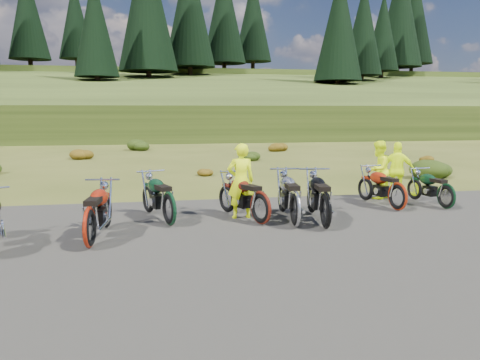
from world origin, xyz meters
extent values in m
plane|color=#3E4617|center=(0.00, 0.00, 0.00)|extent=(300.00, 300.00, 0.00)
cube|color=black|center=(0.00, -2.00, 0.00)|extent=(20.00, 12.00, 0.04)
cube|color=#2A3712|center=(0.00, 110.00, 0.00)|extent=(300.00, 90.00, 9.17)
cylinder|color=black|center=(-21.00, 69.00, 9.48)|extent=(0.70, 0.70, 2.20)
cone|color=black|center=(-21.00, 69.00, 17.38)|extent=(6.16, 6.16, 14.00)
cylinder|color=black|center=(-15.00, 75.00, 10.27)|extent=(0.70, 0.70, 2.20)
cone|color=black|center=(-15.00, 75.00, 17.67)|extent=(5.72, 5.72, 13.00)
cylinder|color=black|center=(-9.00, 50.00, 5.69)|extent=(0.70, 0.70, 2.20)
cone|color=black|center=(-9.00, 50.00, 12.59)|extent=(5.28, 5.28, 12.00)
cylinder|color=black|center=(-3.00, 56.00, 6.88)|extent=(0.70, 0.70, 2.20)
cone|color=black|center=(-3.00, 56.00, 16.78)|extent=(7.92, 7.92, 18.00)
cylinder|color=black|center=(3.00, 62.00, 8.08)|extent=(0.70, 0.70, 2.20)
cone|color=black|center=(3.00, 62.00, 17.48)|extent=(7.48, 7.48, 17.00)
cylinder|color=black|center=(9.00, 68.00, 9.28)|extent=(0.70, 0.70, 2.20)
cone|color=black|center=(9.00, 68.00, 18.18)|extent=(7.04, 7.04, 16.00)
cylinder|color=black|center=(15.00, 74.00, 10.27)|extent=(0.70, 0.70, 2.20)
cone|color=black|center=(15.00, 74.00, 18.67)|extent=(6.60, 6.60, 15.00)
cylinder|color=black|center=(21.00, 49.00, 5.49)|extent=(0.70, 0.70, 2.20)
cone|color=black|center=(21.00, 49.00, 13.39)|extent=(6.16, 6.16, 14.00)
cylinder|color=black|center=(27.00, 55.00, 6.68)|extent=(0.70, 0.70, 2.20)
cone|color=black|center=(27.00, 55.00, 14.08)|extent=(5.72, 5.72, 13.00)
cylinder|color=black|center=(33.00, 61.00, 7.88)|extent=(0.70, 0.70, 2.20)
cone|color=black|center=(33.00, 61.00, 14.78)|extent=(5.28, 5.28, 12.00)
cylinder|color=black|center=(39.00, 67.00, 9.08)|extent=(0.70, 0.70, 2.20)
cone|color=black|center=(39.00, 67.00, 18.98)|extent=(7.92, 7.92, 18.00)
cylinder|color=black|center=(45.00, 73.00, 10.27)|extent=(0.70, 0.70, 2.20)
cone|color=black|center=(45.00, 73.00, 19.67)|extent=(7.48, 7.48, 17.00)
ellipsoid|color=#653D0C|center=(-6.20, 16.60, 0.38)|extent=(1.30, 1.30, 0.77)
ellipsoid|color=black|center=(-3.30, 21.90, 0.46)|extent=(1.56, 1.56, 0.92)
ellipsoid|color=#653D0C|center=(-0.40, 9.20, 0.23)|extent=(0.77, 0.77, 0.45)
ellipsoid|color=black|center=(2.50, 14.50, 0.31)|extent=(1.03, 1.03, 0.61)
ellipsoid|color=#653D0C|center=(5.40, 19.80, 0.38)|extent=(1.30, 1.30, 0.77)
ellipsoid|color=black|center=(8.30, 7.10, 0.46)|extent=(1.56, 1.56, 0.92)
ellipsoid|color=#653D0C|center=(11.20, 12.40, 0.23)|extent=(0.77, 0.77, 0.45)
imported|color=#E4FE0D|center=(-0.26, 1.53, 0.90)|extent=(0.67, 0.45, 1.80)
imported|color=#E4FE0D|center=(4.14, 3.30, 0.85)|extent=(1.04, 1.03, 1.70)
imported|color=#E4FE0D|center=(4.66, 3.15, 0.83)|extent=(1.06, 0.78, 1.66)
camera|label=1|loc=(-2.22, -9.31, 2.59)|focal=35.00mm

